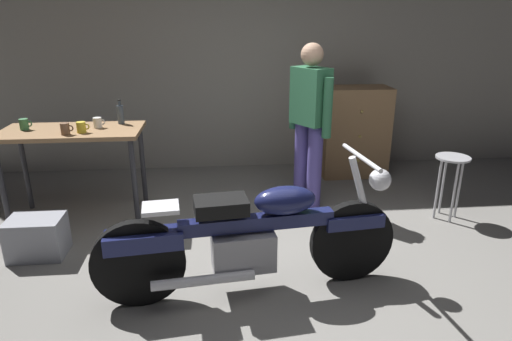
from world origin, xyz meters
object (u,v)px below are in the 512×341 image
(mug_brown_stoneware, at_px, (65,129))
(mug_yellow_tall, at_px, (81,127))
(wooden_dresser, at_px, (354,132))
(mug_white_ceramic, at_px, (98,123))
(mug_green_speckled, at_px, (24,124))
(bottle, at_px, (120,114))
(person_standing, at_px, (310,120))
(storage_bin, at_px, (37,237))
(shop_stool, at_px, (451,171))
(motorcycle, at_px, (252,236))

(mug_brown_stoneware, bearing_deg, mug_yellow_tall, 25.53)
(mug_yellow_tall, bearing_deg, wooden_dresser, 21.03)
(mug_yellow_tall, distance_m, mug_white_ceramic, 0.21)
(wooden_dresser, distance_m, mug_green_speckled, 3.64)
(mug_green_speckled, bearing_deg, bottle, 11.49)
(person_standing, distance_m, storage_bin, 2.70)
(mug_yellow_tall, bearing_deg, shop_stool, -3.68)
(storage_bin, distance_m, mug_brown_stoneware, 0.98)
(motorcycle, height_order, storage_bin, motorcycle)
(shop_stool, height_order, wooden_dresser, wooden_dresser)
(wooden_dresser, relative_size, bottle, 4.56)
(mug_yellow_tall, distance_m, mug_brown_stoneware, 0.14)
(wooden_dresser, xyz_separation_m, mug_yellow_tall, (-2.92, -1.12, 0.40))
(person_standing, relative_size, wooden_dresser, 1.52)
(storage_bin, xyz_separation_m, mug_green_speckled, (-0.27, 0.77, 0.78))
(mug_brown_stoneware, xyz_separation_m, bottle, (0.41, 0.39, 0.04))
(mug_brown_stoneware, bearing_deg, wooden_dresser, 21.22)
(motorcycle, xyz_separation_m, mug_green_speckled, (-2.02, 1.44, 0.50))
(mug_green_speckled, relative_size, mug_white_ceramic, 1.00)
(motorcycle, relative_size, bottle, 9.06)
(mug_brown_stoneware, bearing_deg, shop_stool, -2.62)
(motorcycle, height_order, mug_white_ceramic, mug_white_ceramic)
(motorcycle, distance_m, storage_bin, 1.89)
(shop_stool, relative_size, mug_brown_stoneware, 5.65)
(mug_yellow_tall, relative_size, mug_green_speckled, 1.02)
(bottle, bearing_deg, shop_stool, -9.83)
(person_standing, relative_size, shop_stool, 2.61)
(shop_stool, distance_m, mug_yellow_tall, 3.51)
(motorcycle, relative_size, mug_yellow_tall, 18.89)
(mug_green_speckled, height_order, mug_brown_stoneware, mug_brown_stoneware)
(storage_bin, xyz_separation_m, mug_brown_stoneware, (0.17, 0.56, 0.78))
(mug_yellow_tall, xyz_separation_m, mug_white_ceramic, (0.10, 0.18, -0.00))
(motorcycle, distance_m, mug_brown_stoneware, 2.06)
(motorcycle, xyz_separation_m, storage_bin, (-1.75, 0.67, -0.28))
(person_standing, xyz_separation_m, mug_white_ceramic, (-2.06, -0.05, 0.02))
(wooden_dresser, distance_m, mug_white_ceramic, 3.00)
(mug_brown_stoneware, bearing_deg, person_standing, 7.17)
(mug_green_speckled, relative_size, mug_brown_stoneware, 1.00)
(person_standing, distance_m, mug_brown_stoneware, 2.30)
(storage_bin, distance_m, mug_green_speckled, 1.13)
(storage_bin, bearing_deg, mug_yellow_tall, 64.69)
(wooden_dresser, relative_size, mug_green_speckled, 9.68)
(storage_bin, height_order, mug_yellow_tall, mug_yellow_tall)
(wooden_dresser, bearing_deg, shop_stool, -67.76)
(mug_yellow_tall, xyz_separation_m, mug_brown_stoneware, (-0.12, -0.06, 0.00))
(shop_stool, height_order, storage_bin, shop_stool)
(motorcycle, bearing_deg, storage_bin, 152.59)
(storage_bin, relative_size, mug_green_speckled, 3.87)
(storage_bin, relative_size, mug_brown_stoneware, 3.89)
(person_standing, height_order, bottle, person_standing)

